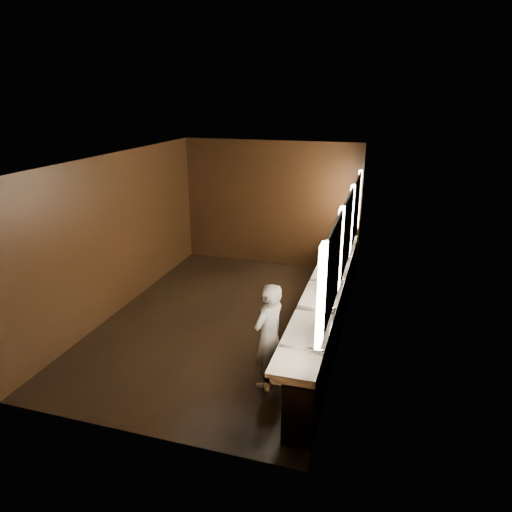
{
  "coord_description": "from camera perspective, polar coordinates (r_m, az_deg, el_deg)",
  "views": [
    {
      "loc": [
        2.55,
        -6.74,
        3.74
      ],
      "look_at": [
        0.55,
        0.0,
        1.23
      ],
      "focal_mm": 32.0,
      "sensor_mm": 36.0,
      "label": 1
    }
  ],
  "objects": [
    {
      "name": "wall_left",
      "position": [
        8.46,
        -16.83,
        2.72
      ],
      "size": [
        0.02,
        6.0,
        2.8
      ],
      "primitive_type": "cube",
      "color": "black",
      "rests_on": "floor"
    },
    {
      "name": "mirror_band",
      "position": [
        7.05,
        11.22,
        2.85
      ],
      "size": [
        0.06,
        5.03,
        1.15
      ],
      "color": "#FCE3BE",
      "rests_on": "wall_right"
    },
    {
      "name": "wall_right",
      "position": [
        7.15,
        11.19,
        0.15
      ],
      "size": [
        0.02,
        6.0,
        2.8
      ],
      "primitive_type": "cube",
      "color": "black",
      "rests_on": "floor"
    },
    {
      "name": "floor",
      "position": [
        8.12,
        -3.77,
        -7.85
      ],
      "size": [
        6.0,
        6.0,
        0.0
      ],
      "primitive_type": "plane",
      "color": "black",
      "rests_on": "ground"
    },
    {
      "name": "trash_bin",
      "position": [
        7.39,
        7.06,
        -8.73
      ],
      "size": [
        0.42,
        0.42,
        0.49
      ],
      "primitive_type": "cylinder",
      "rotation": [
        0.0,
        0.0,
        0.41
      ],
      "color": "#232326",
      "rests_on": "floor"
    },
    {
      "name": "sink_counter",
      "position": [
        7.51,
        9.17,
        -6.22
      ],
      "size": [
        0.55,
        5.4,
        1.01
      ],
      "color": "black",
      "rests_on": "floor"
    },
    {
      "name": "person",
      "position": [
        6.07,
        1.58,
        -10.0
      ],
      "size": [
        0.55,
        0.64,
        1.48
      ],
      "primitive_type": "imported",
      "rotation": [
        0.0,
        0.0,
        -2.0
      ],
      "color": "#8BB5CF",
      "rests_on": "floor"
    },
    {
      "name": "ceiling",
      "position": [
        7.26,
        -4.27,
        12.14
      ],
      "size": [
        4.0,
        6.0,
        0.02
      ],
      "primitive_type": "cube",
      "color": "#2D2D2B",
      "rests_on": "wall_back"
    },
    {
      "name": "wall_front",
      "position": [
        5.09,
        -15.93,
        -8.54
      ],
      "size": [
        4.0,
        0.02,
        2.8
      ],
      "primitive_type": "cube",
      "color": "black",
      "rests_on": "floor"
    },
    {
      "name": "wall_back",
      "position": [
        10.33,
        1.81,
        6.53
      ],
      "size": [
        4.0,
        0.02,
        2.8
      ],
      "primitive_type": "cube",
      "color": "black",
      "rests_on": "floor"
    }
  ]
}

